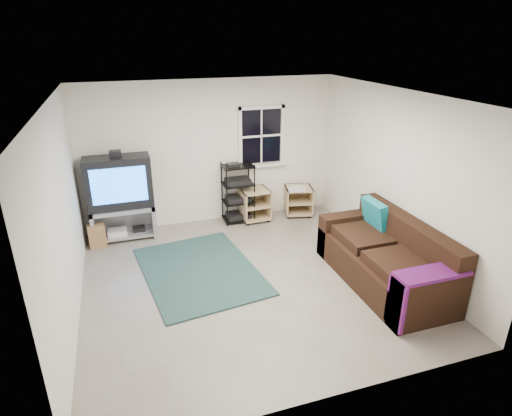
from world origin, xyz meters
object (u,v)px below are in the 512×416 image
object	(u,v)px
side_table_left	(254,203)
side_table_right	(298,198)
av_rack	(238,196)
sofa	(386,260)
tv_unit	(120,191)

from	to	relation	value
side_table_left	side_table_right	distance (m)	0.89
side_table_right	av_rack	bearing A→B (deg)	177.67
sofa	tv_unit	bearing A→B (deg)	142.49
sofa	av_rack	bearing A→B (deg)	117.11
tv_unit	av_rack	world-z (taller)	tv_unit
side_table_left	sofa	world-z (taller)	sofa
side_table_left	av_rack	bearing A→B (deg)	177.97
tv_unit	av_rack	distance (m)	2.11
tv_unit	sofa	xyz separation A→B (m)	(3.47, -2.66, -0.50)
side_table_right	sofa	world-z (taller)	sofa
av_rack	sofa	distance (m)	3.06
av_rack	side_table_left	size ratio (longest dim) A/B	1.86
tv_unit	av_rack	xyz separation A→B (m)	(2.07, 0.06, -0.36)
sofa	side_table_right	bearing A→B (deg)	94.27
tv_unit	side_table_left	world-z (taller)	tv_unit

